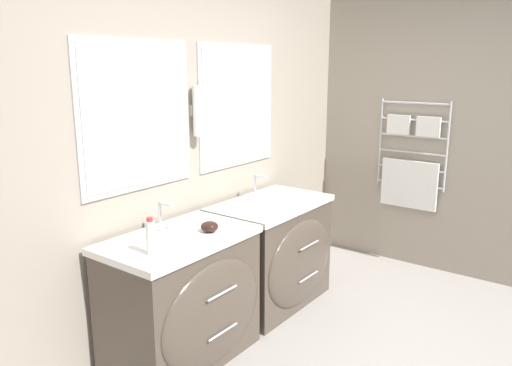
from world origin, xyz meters
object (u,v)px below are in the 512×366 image
object	(u,v)px
vanity_right	(275,252)
amenity_bowl	(209,227)
toiletry_bottle	(151,237)
vanity_left	(185,299)

from	to	relation	value
vanity_right	amenity_bowl	world-z (taller)	amenity_bowl
toiletry_bottle	amenity_bowl	xyz separation A→B (m)	(0.49, -0.00, -0.07)
vanity_right	amenity_bowl	bearing A→B (deg)	-175.82
vanity_left	toiletry_bottle	distance (m)	0.61
vanity_left	amenity_bowl	world-z (taller)	amenity_bowl
vanity_left	toiletry_bottle	size ratio (longest dim) A/B	4.48
vanity_right	amenity_bowl	distance (m)	0.95
amenity_bowl	vanity_left	bearing A→B (deg)	161.54
amenity_bowl	vanity_right	bearing A→B (deg)	4.18
toiletry_bottle	vanity_right	bearing A→B (deg)	2.62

